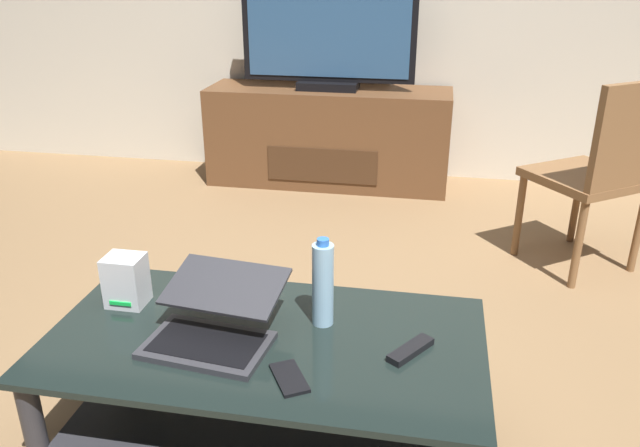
# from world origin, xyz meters

# --- Properties ---
(ground_plane) EXTENTS (7.68, 7.68, 0.00)m
(ground_plane) POSITION_xyz_m (0.00, 0.00, 0.00)
(ground_plane) COLOR olive
(coffee_table) EXTENTS (1.25, 0.67, 0.38)m
(coffee_table) POSITION_xyz_m (-0.12, -0.32, 0.26)
(coffee_table) COLOR black
(coffee_table) RESTS_ON ground
(media_cabinet) EXTENTS (1.54, 0.46, 0.62)m
(media_cabinet) POSITION_xyz_m (-0.35, 2.12, 0.31)
(media_cabinet) COLOR brown
(media_cabinet) RESTS_ON ground
(television) EXTENTS (1.07, 0.20, 0.67)m
(television) POSITION_xyz_m (-0.35, 2.10, 0.94)
(television) COLOR black
(television) RESTS_ON media_cabinet
(dining_chair) EXTENTS (0.61, 0.61, 0.92)m
(dining_chair) POSITION_xyz_m (1.08, 1.09, 0.51)
(dining_chair) COLOR brown
(dining_chair) RESTS_ON ground
(laptop) EXTENTS (0.38, 0.39, 0.16)m
(laptop) POSITION_xyz_m (-0.25, -0.35, 0.44)
(laptop) COLOR #333338
(laptop) RESTS_ON coffee_table
(router_box) EXTENTS (0.12, 0.10, 0.16)m
(router_box) POSITION_xyz_m (-0.59, -0.21, 0.46)
(router_box) COLOR silver
(router_box) RESTS_ON coffee_table
(water_bottle_near) EXTENTS (0.06, 0.06, 0.27)m
(water_bottle_near) POSITION_xyz_m (0.04, -0.21, 0.51)
(water_bottle_near) COLOR #99C6E5
(water_bottle_near) RESTS_ON coffee_table
(cell_phone) EXTENTS (0.13, 0.16, 0.01)m
(cell_phone) POSITION_xyz_m (0.00, -0.50, 0.39)
(cell_phone) COLOR black
(cell_phone) RESTS_ON coffee_table
(tv_remote) EXTENTS (0.13, 0.16, 0.02)m
(tv_remote) POSITION_xyz_m (0.30, -0.32, 0.39)
(tv_remote) COLOR black
(tv_remote) RESTS_ON coffee_table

